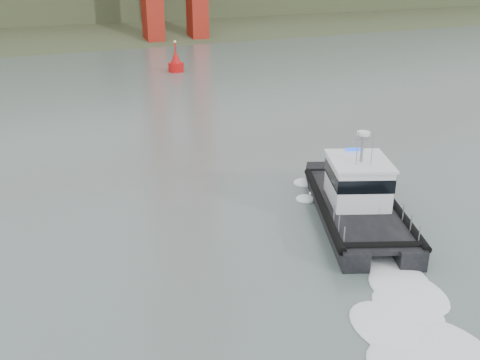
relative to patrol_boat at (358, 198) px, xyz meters
name	(u,v)px	position (x,y,z in m)	size (l,w,h in m)	color
ground	(327,311)	(-6.10, -5.93, -1.25)	(400.00, 400.00, 0.00)	slate
patrol_boat	(358,198)	(0.00, 0.00, 0.00)	(7.70, 10.90, 4.99)	black
nav_buoy	(176,63)	(6.30, 43.71, -0.18)	(1.95, 1.95, 4.06)	#BC0E0D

